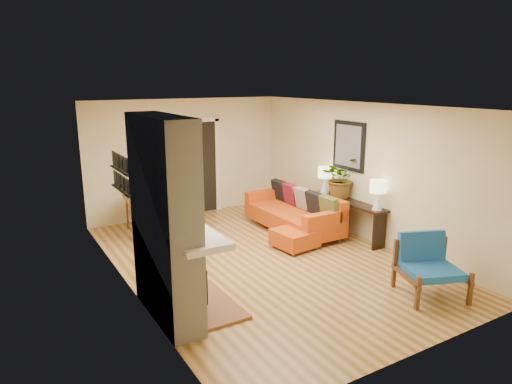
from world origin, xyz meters
TOP-DOWN VIEW (x-y plane):
  - room_shell at (0.60, 2.63)m, footprint 6.50×6.50m
  - fireplace at (-2.00, -1.00)m, footprint 1.09×1.68m
  - sofa at (1.42, 0.98)m, footprint 0.98×2.25m
  - ottoman at (0.79, 0.15)m, footprint 0.76×0.76m
  - blue_chair at (1.39, -2.27)m, footprint 1.06×1.04m
  - dining_table at (-1.23, 2.35)m, footprint 0.85×1.70m
  - console_table at (2.07, 0.18)m, footprint 0.34×1.85m
  - lamp_near at (2.07, -0.58)m, footprint 0.30×0.30m
  - lamp_far at (2.07, 0.90)m, footprint 0.30×0.30m
  - houseplant at (2.06, 0.42)m, footprint 0.90×0.84m

SIDE VIEW (x-z plane):
  - ottoman at x=0.79m, z-range 0.03..0.38m
  - sofa at x=1.42m, z-range -0.05..0.83m
  - blue_chair at x=1.39m, z-range 0.03..0.89m
  - console_table at x=2.07m, z-range 0.21..0.94m
  - dining_table at x=-1.23m, z-range 0.14..1.04m
  - lamp_near at x=2.07m, z-range 0.79..1.33m
  - lamp_far at x=2.07m, z-range 0.79..1.33m
  - houseplant at x=2.06m, z-range 0.73..1.54m
  - room_shell at x=0.60m, z-range -2.01..4.49m
  - fireplace at x=-2.00m, z-range -0.06..2.54m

